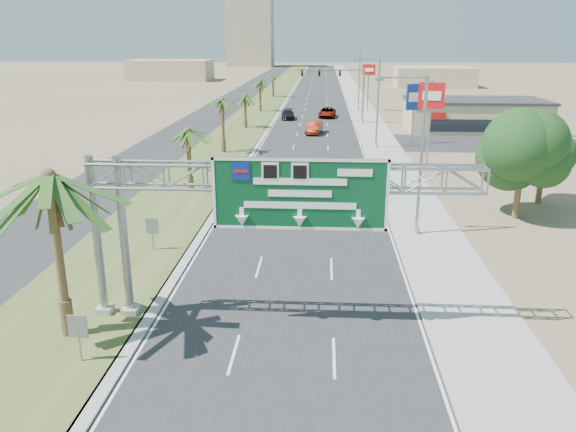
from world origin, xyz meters
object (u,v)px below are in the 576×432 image
(palm_near, at_px, (48,177))
(car_mid_lane, at_px, (314,128))
(store_building, at_px, (474,116))
(car_right_lane, at_px, (327,113))
(pole_sign_red_near, at_px, (431,101))
(pole_sign_red_far, at_px, (369,74))
(signal_mast, at_px, (350,90))
(car_left_lane, at_px, (250,179))
(car_far, at_px, (288,115))
(sign_gantry, at_px, (263,190))
(pole_sign_blue, at_px, (414,99))

(palm_near, bearing_deg, car_mid_lane, 80.11)
(store_building, bearing_deg, car_right_lane, 148.55)
(pole_sign_red_near, distance_m, pole_sign_red_far, 45.44)
(signal_mast, relative_size, store_building, 0.57)
(signal_mast, xyz_separation_m, store_building, (16.83, -5.97, -2.85))
(car_left_lane, bearing_deg, pole_sign_red_far, 81.04)
(store_building, xyz_separation_m, pole_sign_red_near, (-10.58, -24.69, 4.56))
(signal_mast, height_order, car_far, signal_mast)
(sign_gantry, bearing_deg, pole_sign_blue, 73.84)
(palm_near, xyz_separation_m, car_right_lane, (11.20, 70.23, -6.17))
(palm_near, height_order, store_building, palm_near)
(sign_gantry, height_order, pole_sign_red_far, pole_sign_red_far)
(palm_near, relative_size, car_right_lane, 1.53)
(signal_mast, height_order, car_left_lane, signal_mast)
(signal_mast, distance_m, store_building, 18.08)
(pole_sign_red_near, bearing_deg, pole_sign_red_far, 93.05)
(store_building, bearing_deg, car_far, 159.45)
(palm_near, relative_size, car_far, 1.68)
(palm_near, bearing_deg, store_building, 61.72)
(signal_mast, xyz_separation_m, car_left_lane, (-9.95, -38.36, -4.16))
(car_left_lane, relative_size, pole_sign_blue, 0.56)
(car_left_lane, distance_m, car_right_lane, 45.13)
(signal_mast, bearing_deg, car_right_lane, 116.87)
(palm_near, relative_size, signal_mast, 0.81)
(signal_mast, relative_size, pole_sign_red_far, 1.27)
(store_building, relative_size, car_left_lane, 4.44)
(pole_sign_blue, bearing_deg, pole_sign_red_far, 95.38)
(sign_gantry, xyz_separation_m, pole_sign_red_near, (12.48, 31.39, 0.50))
(pole_sign_red_far, bearing_deg, pole_sign_red_near, -86.95)
(palm_near, bearing_deg, signal_mast, 77.34)
(store_building, relative_size, car_mid_lane, 3.61)
(pole_sign_red_near, bearing_deg, car_far, 114.32)
(palm_near, xyz_separation_m, pole_sign_blue, (21.19, 46.96, -1.63))
(car_right_lane, bearing_deg, pole_sign_red_far, 54.85)
(pole_sign_red_near, bearing_deg, pole_sign_blue, 87.63)
(store_building, distance_m, car_far, 27.97)
(sign_gantry, height_order, car_far, sign_gantry)
(car_mid_lane, distance_m, car_right_lane, 16.44)
(car_mid_lane, bearing_deg, car_far, 114.56)
(car_far, height_order, pole_sign_red_near, pole_sign_red_near)
(car_mid_lane, height_order, car_right_lane, car_mid_lane)
(car_right_lane, bearing_deg, car_far, -154.08)
(pole_sign_red_near, bearing_deg, car_mid_lane, 118.61)
(pole_sign_blue, bearing_deg, signal_mast, 111.83)
(palm_near, bearing_deg, pole_sign_red_near, 58.24)
(car_far, bearing_deg, palm_near, -98.76)
(pole_sign_red_far, bearing_deg, pole_sign_blue, -84.62)
(signal_mast, bearing_deg, pole_sign_red_near, -78.48)
(palm_near, distance_m, signal_mast, 65.60)
(car_left_lane, distance_m, car_mid_lane, 28.71)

